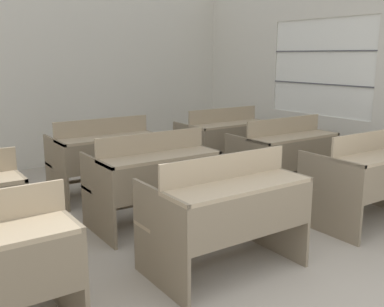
{
  "coord_description": "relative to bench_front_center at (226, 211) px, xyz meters",
  "views": [
    {
      "loc": [
        -2.12,
        -0.98,
        1.65
      ],
      "look_at": [
        0.07,
        2.23,
        0.8
      ],
      "focal_mm": 42.0,
      "sensor_mm": 36.0,
      "label": 1
    }
  ],
  "objects": [
    {
      "name": "wall_back",
      "position": [
        0.08,
        4.18,
        1.03
      ],
      "size": [
        5.92,
        0.06,
        3.04
      ],
      "color": "beige",
      "rests_on": "ground_plane"
    },
    {
      "name": "bench_third_center",
      "position": [
        0.01,
        2.33,
        0.0
      ],
      "size": [
        1.16,
        0.75,
        0.93
      ],
      "color": "#7B6C55",
      "rests_on": "ground_plane"
    },
    {
      "name": "bench_second_center",
      "position": [
        0.01,
        1.15,
        0.0
      ],
      "size": [
        1.16,
        0.75,
        0.93
      ],
      "color": "#7B6C55",
      "rests_on": "ground_plane"
    },
    {
      "name": "bench_front_right",
      "position": [
        1.81,
        0.0,
        0.0
      ],
      "size": [
        1.16,
        0.75,
        0.93
      ],
      "color": "#81715A",
      "rests_on": "ground_plane"
    },
    {
      "name": "bench_second_right",
      "position": [
        1.82,
        1.17,
        0.0
      ],
      "size": [
        1.16,
        0.75,
        0.93
      ],
      "color": "#7C6D56",
      "rests_on": "ground_plane"
    },
    {
      "name": "bench_front_center",
      "position": [
        0.0,
        0.0,
        0.0
      ],
      "size": [
        1.16,
        0.75,
        0.93
      ],
      "color": "#80705A",
      "rests_on": "ground_plane"
    },
    {
      "name": "wall_right_with_window",
      "position": [
        3.0,
        1.26,
        1.03
      ],
      "size": [
        0.06,
        5.7,
        3.04
      ],
      "color": "beige",
      "rests_on": "ground_plane"
    },
    {
      "name": "bench_third_right",
      "position": [
        1.82,
        2.34,
        0.0
      ],
      "size": [
        1.16,
        0.75,
        0.93
      ],
      "color": "#7D6E57",
      "rests_on": "ground_plane"
    }
  ]
}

